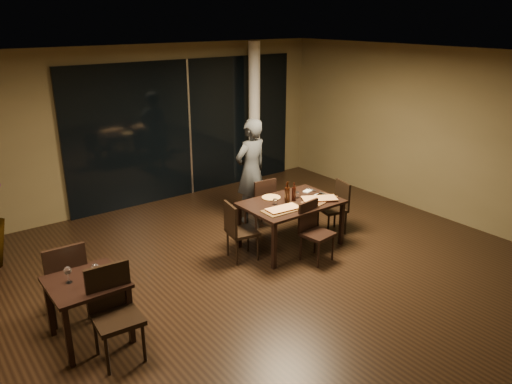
# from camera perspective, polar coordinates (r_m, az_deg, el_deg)

# --- Properties ---
(ground) EXTENTS (8.00, 8.00, 0.00)m
(ground) POSITION_cam_1_polar(r_m,az_deg,el_deg) (6.97, 1.91, -10.55)
(ground) COLOR black
(ground) RESTS_ON ground
(wall_back) EXTENTS (8.00, 0.10, 3.00)m
(wall_back) POSITION_cam_1_polar(r_m,az_deg,el_deg) (9.72, -13.17, 7.27)
(wall_back) COLOR brown
(wall_back) RESTS_ON ground
(wall_right) EXTENTS (0.10, 8.00, 3.00)m
(wall_right) POSITION_cam_1_polar(r_m,az_deg,el_deg) (9.34, 21.93, 5.86)
(wall_right) COLOR brown
(wall_right) RESTS_ON ground
(ceiling) EXTENTS (8.00, 8.00, 0.04)m
(ceiling) POSITION_cam_1_polar(r_m,az_deg,el_deg) (6.04, 2.24, 15.05)
(ceiling) COLOR silver
(ceiling) RESTS_ON wall_back
(window_panel) EXTENTS (5.00, 0.06, 2.70)m
(window_panel) POSITION_cam_1_polar(r_m,az_deg,el_deg) (10.11, -7.69, 7.20)
(window_panel) COLOR black
(window_panel) RESTS_ON ground
(column) EXTENTS (0.24, 0.24, 3.00)m
(column) POSITION_cam_1_polar(r_m,az_deg,el_deg) (10.57, -0.20, 8.75)
(column) COLOR white
(column) RESTS_ON ground
(main_table) EXTENTS (1.50, 1.00, 0.75)m
(main_table) POSITION_cam_1_polar(r_m,az_deg,el_deg) (7.81, 4.04, -1.63)
(main_table) COLOR black
(main_table) RESTS_ON ground
(side_table) EXTENTS (0.80, 0.80, 0.75)m
(side_table) POSITION_cam_1_polar(r_m,az_deg,el_deg) (5.92, -18.79, -10.63)
(side_table) COLOR black
(side_table) RESTS_ON ground
(chair_main_far) EXTENTS (0.45, 0.45, 0.91)m
(chair_main_far) POSITION_cam_1_polar(r_m,az_deg,el_deg) (8.47, 0.64, -1.03)
(chair_main_far) COLOR black
(chair_main_far) RESTS_ON ground
(chair_main_near) EXTENTS (0.47, 0.47, 0.90)m
(chair_main_near) POSITION_cam_1_polar(r_m,az_deg,el_deg) (7.49, 6.56, -4.10)
(chair_main_near) COLOR black
(chair_main_near) RESTS_ON ground
(chair_main_left) EXTENTS (0.49, 0.49, 0.90)m
(chair_main_left) POSITION_cam_1_polar(r_m,az_deg,el_deg) (7.42, -2.13, -4.17)
(chair_main_left) COLOR black
(chair_main_left) RESTS_ON ground
(chair_main_right) EXTENTS (0.49, 0.49, 0.88)m
(chair_main_right) POSITION_cam_1_polar(r_m,az_deg,el_deg) (8.47, 9.19, -1.40)
(chair_main_right) COLOR black
(chair_main_right) RESTS_ON ground
(chair_side_far) EXTENTS (0.49, 0.49, 1.03)m
(chair_side_far) POSITION_cam_1_polar(r_m,az_deg,el_deg) (6.37, -20.97, -9.16)
(chair_side_far) COLOR black
(chair_side_far) RESTS_ON ground
(chair_side_near) EXTENTS (0.51, 0.51, 1.03)m
(chair_side_near) POSITION_cam_1_polar(r_m,az_deg,el_deg) (5.62, -15.93, -12.61)
(chair_side_near) COLOR black
(chair_side_near) RESTS_ON ground
(diner) EXTENTS (0.67, 0.50, 1.84)m
(diner) POSITION_cam_1_polar(r_m,az_deg,el_deg) (8.72, -0.58, 2.44)
(diner) COLOR #2A2C2F
(diner) RESTS_ON ground
(pizza_board_left) EXTENTS (0.63, 0.33, 0.01)m
(pizza_board_left) POSITION_cam_1_polar(r_m,az_deg,el_deg) (7.43, 3.11, -2.05)
(pizza_board_left) COLOR #4D3419
(pizza_board_left) RESTS_ON main_table
(pizza_board_right) EXTENTS (0.67, 0.44, 0.01)m
(pizza_board_right) POSITION_cam_1_polar(r_m,az_deg,el_deg) (7.88, 7.25, -0.88)
(pizza_board_right) COLOR #482C17
(pizza_board_right) RESTS_ON main_table
(oblong_pizza_left) EXTENTS (0.50, 0.26, 0.02)m
(oblong_pizza_left) POSITION_cam_1_polar(r_m,az_deg,el_deg) (7.43, 3.11, -1.93)
(oblong_pizza_left) COLOR maroon
(oblong_pizza_left) RESTS_ON pizza_board_left
(oblong_pizza_right) EXTENTS (0.57, 0.46, 0.02)m
(oblong_pizza_right) POSITION_cam_1_polar(r_m,az_deg,el_deg) (7.88, 7.25, -0.77)
(oblong_pizza_right) COLOR maroon
(oblong_pizza_right) RESTS_ON pizza_board_right
(round_pizza) EXTENTS (0.29, 0.29, 0.01)m
(round_pizza) POSITION_cam_1_polar(r_m,az_deg,el_deg) (7.91, 1.74, -0.65)
(round_pizza) COLOR #C44415
(round_pizza) RESTS_ON main_table
(bottle_a) EXTENTS (0.07, 0.07, 0.33)m
(bottle_a) POSITION_cam_1_polar(r_m,az_deg,el_deg) (7.69, 3.62, -0.03)
(bottle_a) COLOR black
(bottle_a) RESTS_ON main_table
(bottle_b) EXTENTS (0.06, 0.06, 0.29)m
(bottle_b) POSITION_cam_1_polar(r_m,az_deg,el_deg) (7.78, 4.36, 0.02)
(bottle_b) COLOR black
(bottle_b) RESTS_ON main_table
(bottle_c) EXTENTS (0.06, 0.06, 0.28)m
(bottle_c) POSITION_cam_1_polar(r_m,az_deg,el_deg) (7.80, 3.52, 0.05)
(bottle_c) COLOR black
(bottle_c) RESTS_ON main_table
(tumbler_left) EXTENTS (0.07, 0.07, 0.08)m
(tumbler_left) POSITION_cam_1_polar(r_m,az_deg,el_deg) (7.65, 2.20, -1.11)
(tumbler_left) COLOR white
(tumbler_left) RESTS_ON main_table
(tumbler_right) EXTENTS (0.08, 0.08, 0.09)m
(tumbler_right) POSITION_cam_1_polar(r_m,az_deg,el_deg) (7.94, 4.67, -0.34)
(tumbler_right) COLOR white
(tumbler_right) RESTS_ON main_table
(napkin_near) EXTENTS (0.18, 0.11, 0.01)m
(napkin_near) POSITION_cam_1_polar(r_m,az_deg,el_deg) (8.10, 7.38, -0.32)
(napkin_near) COLOR white
(napkin_near) RESTS_ON main_table
(napkin_far) EXTENTS (0.20, 0.15, 0.01)m
(napkin_far) POSITION_cam_1_polar(r_m,az_deg,el_deg) (8.26, 5.97, 0.14)
(napkin_far) COLOR white
(napkin_far) RESTS_ON main_table
(wine_glass_a) EXTENTS (0.08, 0.08, 0.18)m
(wine_glass_a) POSITION_cam_1_polar(r_m,az_deg,el_deg) (5.84, -20.67, -8.87)
(wine_glass_a) COLOR white
(wine_glass_a) RESTS_ON side_table
(wine_glass_b) EXTENTS (0.08, 0.08, 0.19)m
(wine_glass_b) POSITION_cam_1_polar(r_m,az_deg,el_deg) (5.79, -17.84, -8.75)
(wine_glass_b) COLOR white
(wine_glass_b) RESTS_ON side_table
(side_napkin) EXTENTS (0.20, 0.16, 0.01)m
(side_napkin) POSITION_cam_1_polar(r_m,az_deg,el_deg) (5.74, -17.86, -9.97)
(side_napkin) COLOR white
(side_napkin) RESTS_ON side_table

